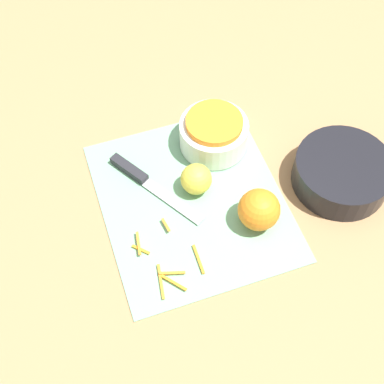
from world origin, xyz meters
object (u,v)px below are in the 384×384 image
bowl_speckled (214,133)px  knife (140,177)px  lemon (196,179)px  bowl_dark (342,173)px  orange_left (259,210)px

bowl_speckled → knife: 0.18m
lemon → knife: bearing=-120.4°
bowl_dark → knife: bearing=-109.4°
bowl_dark → lemon: 0.30m
bowl_dark → lemon: size_ratio=3.10×
bowl_speckled → orange_left: (0.21, 0.01, 0.00)m
orange_left → lemon: 0.14m
bowl_dark → lemon: bearing=-105.0°
lemon → bowl_dark: bearing=75.0°
bowl_speckled → knife: bearing=-78.1°
orange_left → bowl_dark: bearing=99.9°
orange_left → lemon: bearing=-141.9°
bowl_dark → orange_left: (0.03, -0.20, 0.02)m
orange_left → bowl_speckled: bearing=-175.9°
bowl_dark → lemon: (-0.08, -0.29, 0.01)m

